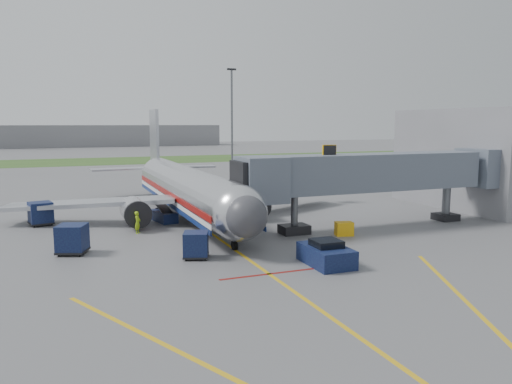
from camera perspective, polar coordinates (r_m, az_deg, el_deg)
name	(u,v)px	position (r m, az deg, el deg)	size (l,w,h in m)	color
ground	(245,257)	(32.49, -1.30, -7.42)	(400.00, 400.00, 0.00)	#565659
grass_strip	(109,161)	(120.19, -16.50, 3.42)	(300.00, 25.00, 0.01)	#2D4C1E
apron_markings	(295,292)	(25.99, 4.52, -11.38)	(21.52, 50.00, 0.01)	gold
airliner	(187,188)	(46.33, -7.91, 0.43)	(32.10, 35.67, 10.25)	silver
jet_bridge	(370,174)	(42.01, 12.89, 2.06)	(25.30, 4.00, 6.90)	slate
terminal	(481,158)	(56.91, 24.36, 3.56)	(10.00, 16.00, 10.00)	slate
light_mast_right	(232,113)	(110.42, -2.78, 8.97)	(2.00, 0.44, 20.40)	#595B60
distant_terminal	(59,136)	(199.44, -21.59, 5.97)	(120.00, 14.00, 8.00)	slate
pushback_tug	(326,254)	(30.91, 8.02, -7.06)	(2.32, 3.75, 1.55)	black
baggage_cart_a	(196,245)	(32.19, -6.88, -6.03)	(2.01, 2.01, 1.70)	black
baggage_cart_b	(72,239)	(35.16, -20.26, -5.07)	(2.34, 2.34, 1.95)	black
baggage_cart_c	(41,213)	(45.97, -23.39, -2.26)	(2.20, 2.20, 1.97)	black
belt_loader	(163,215)	(44.84, -10.57, -2.63)	(2.02, 4.37, 2.06)	black
ground_power_cart	(344,229)	(39.01, 10.03, -4.17)	(1.49, 1.17, 1.06)	#E5A40D
ramp_worker	(138,222)	(40.17, -13.38, -3.40)	(0.64, 0.42, 1.75)	#96C717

